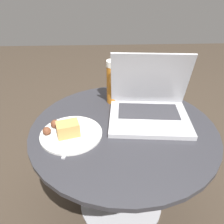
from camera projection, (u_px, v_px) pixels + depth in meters
name	position (u px, v px, depth m)	size (l,w,h in m)	color
ground_plane	(121.00, 202.00, 1.12)	(6.00, 6.00, 0.00)	#382D23
table	(123.00, 149.00, 0.93)	(0.73, 0.73, 0.48)	#9E9EA3
laptop	(149.00, 105.00, 0.90)	(0.34, 0.29, 0.26)	#B2B2B7
beer_glass	(113.00, 82.00, 0.98)	(0.06, 0.06, 0.20)	#C6701E
snack_plate	(69.00, 132.00, 0.81)	(0.23, 0.23, 0.06)	silver
fork	(70.00, 140.00, 0.79)	(0.04, 0.16, 0.01)	#B2B2B7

